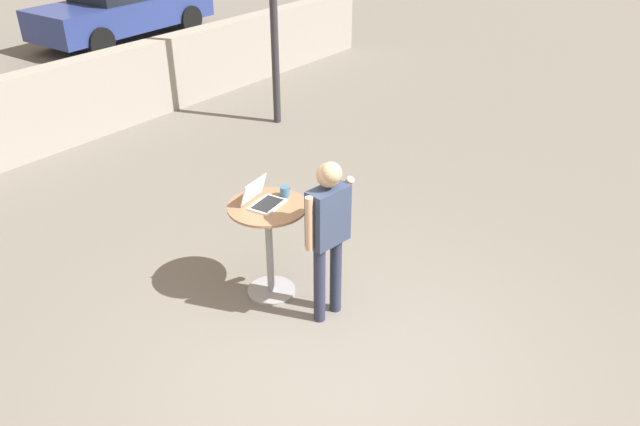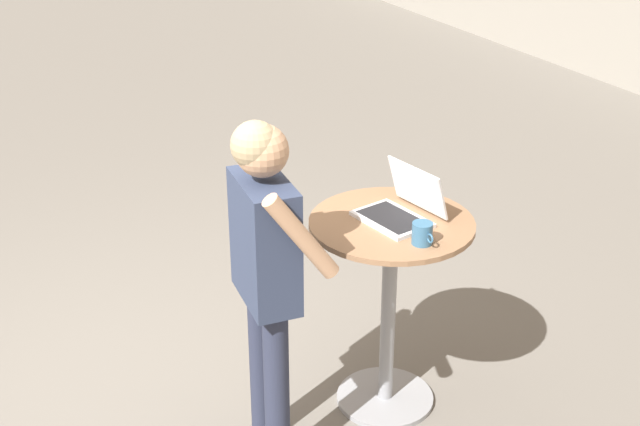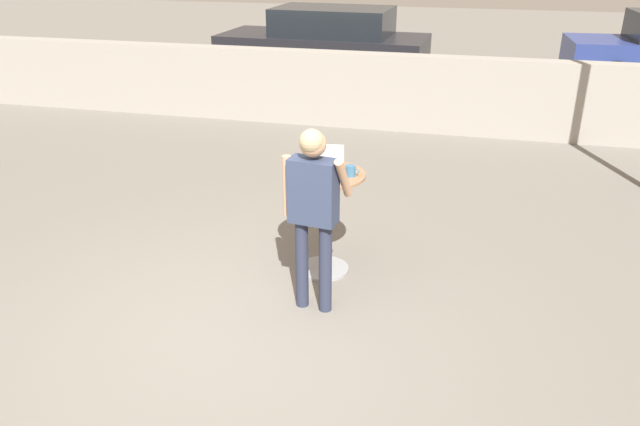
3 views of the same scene
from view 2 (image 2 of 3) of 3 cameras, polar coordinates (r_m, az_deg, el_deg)
name	(u,v)px [view 2 (image 2 of 3)]	position (r m, az deg, el deg)	size (l,w,h in m)	color
ground_plane	(121,416)	(4.52, -12.65, -12.59)	(50.00, 50.00, 0.00)	slate
cafe_table	(389,285)	(4.16, 4.46, -4.59)	(0.75, 0.75, 0.99)	gray
laptop	(401,207)	(4.02, 5.23, 0.36)	(0.38, 0.35, 0.24)	silver
coffee_mug	(422,233)	(3.80, 6.57, -1.31)	(0.12, 0.09, 0.10)	#336084
standing_person	(265,258)	(3.66, -3.53, -2.87)	(0.55, 0.33, 1.61)	#282D42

